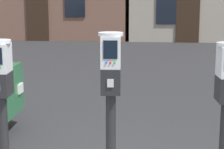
{
  "coord_description": "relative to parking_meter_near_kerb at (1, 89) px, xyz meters",
  "views": [
    {
      "loc": [
        0.72,
        -3.61,
        1.95
      ],
      "look_at": [
        0.35,
        -0.06,
        1.26
      ],
      "focal_mm": 64.75,
      "sensor_mm": 36.0,
      "label": 1
    }
  ],
  "objects": [
    {
      "name": "parking_meter_twin_adjacent",
      "position": [
        1.0,
        0.0,
        0.05
      ],
      "size": [
        0.23,
        0.26,
        1.51
      ],
      "rotation": [
        0.0,
        0.0,
        -1.49
      ],
      "color": "black",
      "rests_on": "sidewalk_slab"
    },
    {
      "name": "parking_meter_near_kerb",
      "position": [
        0.0,
        0.0,
        0.0
      ],
      "size": [
        0.23,
        0.26,
        1.44
      ],
      "rotation": [
        0.0,
        0.0,
        -1.49
      ],
      "color": "black",
      "rests_on": "sidewalk_slab"
    }
  ]
}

